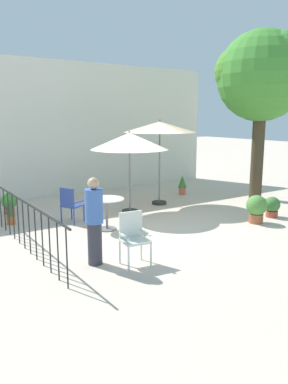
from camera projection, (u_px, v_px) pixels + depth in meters
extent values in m
plane|color=beige|center=(149.00, 220.00, 9.89)|extent=(60.00, 60.00, 0.00)
cube|color=silver|center=(74.00, 129.00, 13.16)|extent=(10.96, 0.30, 4.45)
cube|color=black|center=(17.00, 197.00, 7.88)|extent=(0.03, 5.56, 0.03)
cylinder|color=black|center=(67.00, 258.00, 5.87)|extent=(0.02, 0.02, 1.00)
cylinder|color=black|center=(58.00, 251.00, 6.17)|extent=(0.02, 0.02, 1.00)
cylinder|color=black|center=(50.00, 245.00, 6.47)|extent=(0.02, 0.02, 1.00)
cylinder|color=black|center=(42.00, 239.00, 6.77)|extent=(0.02, 0.02, 1.00)
cylinder|color=black|center=(36.00, 234.00, 7.07)|extent=(0.02, 0.02, 1.00)
cylinder|color=black|center=(29.00, 229.00, 7.38)|extent=(0.02, 0.02, 1.00)
cylinder|color=black|center=(24.00, 225.00, 7.68)|extent=(0.02, 0.02, 1.00)
cylinder|color=black|center=(18.00, 221.00, 7.98)|extent=(0.02, 0.02, 1.00)
cylinder|color=black|center=(13.00, 217.00, 8.28)|extent=(0.02, 0.02, 1.00)
cylinder|color=black|center=(9.00, 213.00, 8.58)|extent=(0.02, 0.02, 1.00)
cylinder|color=black|center=(4.00, 210.00, 8.89)|extent=(0.02, 0.02, 1.00)
cylinder|color=black|center=(0.00, 207.00, 9.19)|extent=(0.02, 0.02, 1.00)
cylinder|color=#433825|center=(257.00, 154.00, 12.20)|extent=(0.39, 0.39, 2.89)
sphere|color=#428C32|center=(262.00, 76.00, 11.73)|extent=(2.77, 2.77, 2.77)
sphere|color=#48992D|center=(269.00, 87.00, 12.39)|extent=(1.66, 1.66, 1.66)
sphere|color=#4B8F2E|center=(239.00, 71.00, 11.74)|extent=(1.52, 1.52, 1.52)
sphere|color=#3F8D3A|center=(283.00, 55.00, 11.19)|extent=(1.38, 1.38, 1.38)
cylinder|color=#2D2D2D|center=(130.00, 211.00, 10.65)|extent=(0.44, 0.44, 0.08)
cylinder|color=slate|center=(130.00, 174.00, 10.44)|extent=(0.04, 0.04, 2.20)
cone|color=beige|center=(130.00, 141.00, 10.27)|extent=(2.11, 2.11, 0.44)
sphere|color=slate|center=(129.00, 132.00, 10.22)|extent=(0.06, 0.06, 0.06)
cylinder|color=#2D2D2D|center=(159.00, 203.00, 11.70)|extent=(0.44, 0.44, 0.08)
cylinder|color=slate|center=(159.00, 164.00, 11.47)|extent=(0.04, 0.04, 2.49)
cone|color=beige|center=(160.00, 127.00, 11.25)|extent=(2.14, 2.14, 0.32)
sphere|color=slate|center=(160.00, 120.00, 11.22)|extent=(0.06, 0.06, 0.06)
cylinder|color=white|center=(106.00, 199.00, 8.93)|extent=(0.82, 0.82, 0.02)
cylinder|color=slate|center=(107.00, 215.00, 9.00)|extent=(0.06, 0.06, 0.73)
cylinder|color=slate|center=(107.00, 229.00, 9.07)|extent=(0.45, 0.45, 0.03)
cube|color=silver|center=(135.00, 241.00, 6.80)|extent=(0.52, 0.48, 0.04)
cube|color=silver|center=(131.00, 224.00, 6.92)|extent=(0.45, 0.10, 0.48)
cube|color=silver|center=(124.00, 236.00, 6.68)|extent=(0.09, 0.38, 0.03)
cube|color=silver|center=(146.00, 233.00, 6.87)|extent=(0.09, 0.38, 0.03)
cylinder|color=silver|center=(129.00, 259.00, 6.58)|extent=(0.04, 0.04, 0.44)
cylinder|color=silver|center=(151.00, 255.00, 6.77)|extent=(0.04, 0.04, 0.44)
cylinder|color=silver|center=(120.00, 252.00, 6.93)|extent=(0.04, 0.04, 0.44)
cylinder|color=silver|center=(141.00, 249.00, 7.11)|extent=(0.04, 0.04, 0.44)
cube|color=#2E4290|center=(72.00, 206.00, 9.62)|extent=(0.58, 0.59, 0.04)
cube|color=#2E4290|center=(67.00, 197.00, 9.41)|extent=(0.22, 0.40, 0.46)
cube|color=#2E4290|center=(79.00, 202.00, 9.50)|extent=(0.36, 0.20, 0.03)
cube|color=#2E4290|center=(66.00, 200.00, 9.70)|extent=(0.36, 0.20, 0.03)
cylinder|color=#2E4290|center=(84.00, 214.00, 9.73)|extent=(0.04, 0.04, 0.41)
cylinder|color=#2E4290|center=(72.00, 212.00, 9.93)|extent=(0.04, 0.04, 0.41)
cylinder|color=#2E4290|center=(74.00, 217.00, 9.40)|extent=(0.04, 0.04, 0.41)
cylinder|color=#2E4290|center=(61.00, 215.00, 9.60)|extent=(0.04, 0.04, 0.41)
cylinder|color=#9E5837|center=(256.00, 218.00, 9.62)|extent=(0.35, 0.35, 0.23)
cylinder|color=#382819|center=(256.00, 214.00, 9.60)|extent=(0.31, 0.31, 0.02)
sphere|color=#508E3D|center=(257.00, 205.00, 9.56)|extent=(0.52, 0.52, 0.52)
cylinder|color=#CE654C|center=(182.00, 191.00, 13.11)|extent=(0.23, 0.23, 0.24)
cylinder|color=#382819|center=(182.00, 188.00, 13.09)|extent=(0.21, 0.21, 0.02)
cone|color=#427A31|center=(182.00, 181.00, 13.05)|extent=(0.29, 0.29, 0.42)
cylinder|color=#B14936|center=(272.00, 214.00, 10.19)|extent=(0.31, 0.31, 0.16)
cylinder|color=#382819|center=(272.00, 211.00, 10.18)|extent=(0.28, 0.28, 0.02)
sphere|color=#3F7537|center=(272.00, 204.00, 10.14)|extent=(0.41, 0.41, 0.41)
sphere|color=#D63B5E|center=(267.00, 206.00, 10.11)|extent=(0.09, 0.09, 0.09)
sphere|color=#D63B5E|center=(276.00, 205.00, 10.19)|extent=(0.09, 0.09, 0.09)
sphere|color=#D63B5E|center=(267.00, 204.00, 10.20)|extent=(0.10, 0.10, 0.10)
cylinder|color=#B3513E|center=(10.00, 211.00, 10.49)|extent=(0.26, 0.26, 0.18)
cylinder|color=#382819|center=(10.00, 208.00, 10.47)|extent=(0.23, 0.23, 0.02)
sphere|color=#47963B|center=(9.00, 201.00, 10.44)|extent=(0.43, 0.43, 0.43)
cylinder|color=#BC6233|center=(11.00, 220.00, 9.50)|extent=(0.21, 0.21, 0.21)
cylinder|color=#382819|center=(11.00, 216.00, 9.48)|extent=(0.19, 0.19, 0.02)
cone|color=#36612C|center=(10.00, 207.00, 9.44)|extent=(0.19, 0.19, 0.45)
cylinder|color=#33333D|center=(95.00, 244.00, 6.89)|extent=(0.26, 0.26, 0.77)
cylinder|color=#4069B6|center=(94.00, 206.00, 6.75)|extent=(0.34, 0.34, 0.61)
sphere|color=tan|center=(93.00, 183.00, 6.67)|extent=(0.21, 0.21, 0.21)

